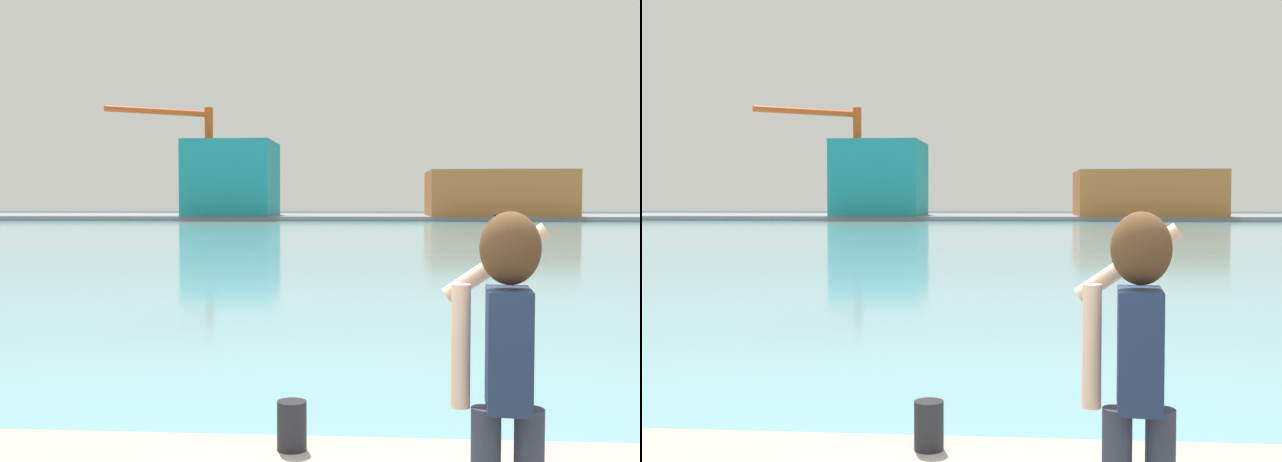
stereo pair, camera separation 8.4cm
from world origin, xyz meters
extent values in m
plane|color=#334751|center=(0.00, 50.00, 0.00)|extent=(220.00, 220.00, 0.00)
cube|color=#6BA8B2|center=(0.00, 52.00, 0.01)|extent=(140.00, 100.00, 0.02)
cube|color=gray|center=(0.00, 92.00, 0.27)|extent=(140.00, 20.00, 0.55)
cube|color=#1E2D4C|center=(0.89, -0.11, 1.77)|extent=(0.23, 0.36, 0.56)
sphere|color=#E0B293|center=(0.89, -0.11, 2.23)|extent=(0.22, 0.22, 0.22)
ellipsoid|color=#472D19|center=(0.89, -0.13, 2.24)|extent=(0.28, 0.26, 0.34)
cylinder|color=#E0B293|center=(0.67, -0.11, 1.78)|extent=(0.09, 0.09, 0.58)
cylinder|color=#E0B293|center=(0.86, 0.11, 2.15)|extent=(0.53, 0.14, 0.40)
cube|color=black|center=(0.88, 0.23, 2.32)|extent=(0.02, 0.07, 0.14)
cylinder|color=black|center=(-0.32, 1.67, 0.84)|extent=(0.21, 0.21, 0.35)
cube|color=teal|center=(-17.14, 87.45, 5.02)|extent=(10.32, 11.00, 8.94)
cube|color=#B26633|center=(14.75, 88.53, 3.22)|extent=(16.49, 13.04, 5.34)
cylinder|color=#D84C19|center=(-19.70, 86.18, 7.00)|extent=(1.00, 1.00, 12.91)
cylinder|color=#D84C19|center=(-24.85, 82.79, 12.66)|extent=(10.69, 7.36, 0.70)
camera|label=1|loc=(0.28, -3.67, 2.46)|focal=42.61mm
camera|label=2|loc=(0.36, -3.67, 2.46)|focal=42.61mm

